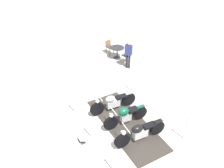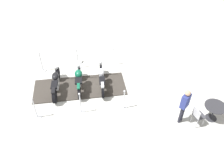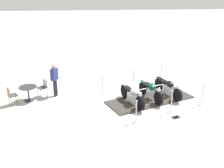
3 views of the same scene
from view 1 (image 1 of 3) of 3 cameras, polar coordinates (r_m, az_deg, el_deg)
The scene contains 16 objects.
ground_plane at distance 10.90m, azimuth 3.13°, elevation -9.25°, with size 80.00×80.00×0.00m, color silver.
display_platform at distance 10.89m, azimuth 3.14°, elevation -9.15°, with size 4.34×1.65×0.05m, color #38332D.
motorcycle_chrome at distance 11.25m, azimuth 0.17°, elevation -4.21°, with size 2.17×0.99×0.98m.
motorcycle_forest at distance 10.52m, azimuth 3.05°, elevation -7.19°, with size 1.98×0.91×0.96m.
motorcycle_black at distance 9.93m, azimuth 6.40°, elevation -10.95°, with size 2.17×0.96×0.94m.
stanchion_right_front at distance 11.40m, azimuth -8.72°, elevation -5.07°, with size 0.31×0.31×1.03m.
stanchion_left_front at distance 12.56m, azimuth 4.96°, elevation -0.40°, with size 0.29×0.29×1.05m.
stanchion_right_mid at distance 10.08m, azimuth -4.73°, elevation -10.71°, with size 0.31×0.31×1.14m.
stanchion_left_rear at distance 10.47m, azimuth 16.36°, elevation -10.58°, with size 0.35×0.35×1.14m.
stanchion_left_mid at distance 11.40m, azimuth 10.11°, elevation -4.97°, with size 0.32×0.32×1.15m.
stanchion_right_rear at distance 9.01m, azimuth 0.60°, elevation -18.16°, with size 0.33×0.33×1.14m.
info_placard at distance 10.22m, azimuth -6.95°, elevation -12.68°, with size 0.36×0.40×0.22m.
cafe_table at distance 15.52m, azimuth 1.21°, elevation 7.81°, with size 0.86×0.86×0.74m.
cafe_chair_near_table at distance 15.03m, azimuth 3.41°, elevation 6.70°, with size 0.56×0.56×0.90m.
cafe_chair_across_table at distance 16.11m, azimuth -0.66°, elevation 8.76°, with size 0.55×0.55×0.91m.
bystander_person at distance 14.28m, azimuth 3.81°, elevation 7.27°, with size 0.46×0.38×1.70m.
Camera 1 is at (1.44, 7.76, 7.53)m, focal length 39.72 mm.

